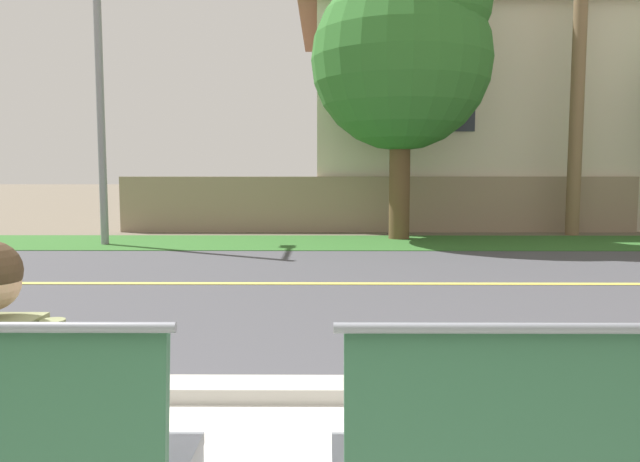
# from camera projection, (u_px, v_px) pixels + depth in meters

# --- Properties ---
(ground_plane) EXTENTS (140.00, 140.00, 0.00)m
(ground_plane) POSITION_uv_depth(u_px,v_px,m) (310.00, 267.00, 9.66)
(ground_plane) COLOR #665B4C
(curb_edge) EXTENTS (44.00, 0.30, 0.11)m
(curb_edge) POSITION_uv_depth(u_px,v_px,m) (290.00, 390.00, 4.03)
(curb_edge) COLOR #ADA89E
(curb_edge) RESTS_ON ground_plane
(street_asphalt) EXTENTS (52.00, 8.00, 0.01)m
(street_asphalt) POSITION_uv_depth(u_px,v_px,m) (307.00, 284.00, 8.16)
(street_asphalt) COLOR #424247
(street_asphalt) RESTS_ON ground_plane
(road_centre_line) EXTENTS (48.00, 0.14, 0.01)m
(road_centre_line) POSITION_uv_depth(u_px,v_px,m) (307.00, 284.00, 8.16)
(road_centre_line) COLOR #E0CC4C
(road_centre_line) RESTS_ON ground_plane
(far_verge_grass) EXTENTS (48.00, 2.80, 0.02)m
(far_verge_grass) POSITION_uv_depth(u_px,v_px,m) (314.00, 242.00, 13.00)
(far_verge_grass) COLOR #2D6026
(far_verge_grass) RESTS_ON ground_plane
(seated_person_olive) EXTENTS (0.52, 0.68, 1.25)m
(seated_person_olive) POSITION_uv_depth(u_px,v_px,m) (9.00, 387.00, 2.32)
(seated_person_olive) COLOR black
(seated_person_olive) RESTS_ON ground_plane
(streetlamp) EXTENTS (0.24, 2.10, 6.55)m
(streetlamp) POSITION_uv_depth(u_px,v_px,m) (103.00, 62.00, 12.48)
(streetlamp) COLOR gray
(streetlamp) RESTS_ON ground_plane
(shade_tree_far_left) EXTENTS (3.96, 3.96, 6.54)m
(shade_tree_far_left) POSITION_uv_depth(u_px,v_px,m) (407.00, 46.00, 13.25)
(shade_tree_far_left) COLOR brown
(shade_tree_far_left) RESTS_ON ground_plane
(garden_wall) EXTENTS (13.00, 0.36, 1.40)m
(garden_wall) POSITION_uv_depth(u_px,v_px,m) (377.00, 204.00, 15.38)
(garden_wall) COLOR gray
(garden_wall) RESTS_ON ground_plane
(house_across_street) EXTENTS (13.32, 6.91, 6.37)m
(house_across_street) POSITION_uv_depth(u_px,v_px,m) (523.00, 115.00, 18.29)
(house_across_street) COLOR beige
(house_across_street) RESTS_ON ground_plane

